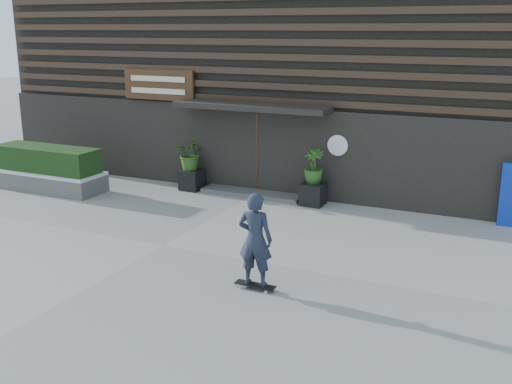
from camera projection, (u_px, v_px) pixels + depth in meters
The scene contains 11 objects.
ground at pixel (163, 245), 13.36m from camera, with size 80.00×80.00×0.00m, color gray.
entrance_step at pixel (253, 193), 17.37m from camera, with size 3.00×0.80×0.12m, color #4B4B49.
planter_pot_left at pixel (192, 180), 17.91m from camera, with size 0.60×0.60×0.60m, color black.
bamboo_left at pixel (191, 154), 17.70m from camera, with size 0.86×0.75×0.96m, color #2D591E.
planter_pot_right at pixel (313, 194), 16.35m from camera, with size 0.60×0.60×0.60m, color black.
bamboo_right at pixel (314, 166), 16.15m from camera, with size 0.54×0.54×0.96m, color #2D591E.
raised_bed at pixel (49, 181), 17.95m from camera, with size 3.50×1.20×0.50m, color #4E4E4C.
snow_layer at pixel (48, 172), 17.88m from camera, with size 3.50×1.20×0.08m, color silver.
hedge at pixel (47, 159), 17.78m from camera, with size 3.30×1.00×0.70m, color #163212.
building at pixel (319, 47), 21.02m from camera, with size 18.00×11.00×8.00m.
skateboarder at pixel (255, 240), 10.88m from camera, with size 0.78×0.48×1.84m.
Camera 1 is at (7.20, -10.52, 4.64)m, focal length 42.49 mm.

